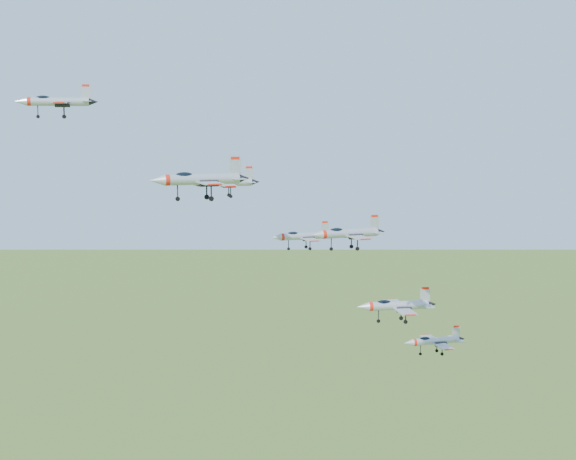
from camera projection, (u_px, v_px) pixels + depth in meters
name	position (u px, v px, depth m)	size (l,w,h in m)	color
jet_lead	(56.00, 101.00, 120.44)	(12.22, 10.17, 3.27)	#A2A8AF
jet_left_high	(223.00, 182.00, 124.28)	(11.43, 9.54, 3.06)	#A2A8AF
jet_right_high	(199.00, 179.00, 105.88)	(13.61, 11.18, 3.65)	#A2A8AF
jet_left_low	(302.00, 236.00, 134.26)	(11.09, 9.15, 2.97)	#A2A8AF
jet_right_low	(348.00, 233.00, 115.17)	(11.67, 9.59, 3.13)	#A2A8AF
jet_trail	(396.00, 305.00, 128.46)	(13.26, 11.15, 3.56)	#A2A8AF
jet_extra	(434.00, 341.00, 143.54)	(11.97, 9.94, 3.20)	#A2A8AF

